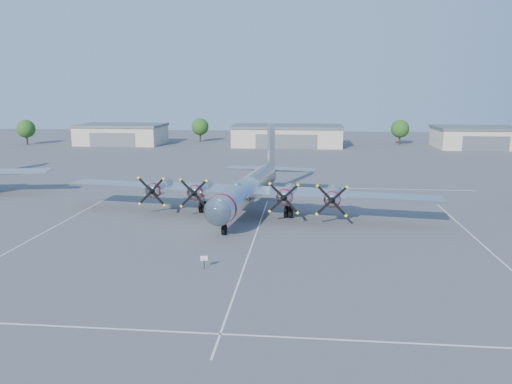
# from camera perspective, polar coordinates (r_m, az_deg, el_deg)

# --- Properties ---
(ground) EXTENTS (260.00, 260.00, 0.00)m
(ground) POSITION_cam_1_polar(r_m,az_deg,el_deg) (51.91, 0.04, -4.68)
(ground) COLOR #4F4F51
(ground) RESTS_ON ground
(parking_lines) EXTENTS (60.00, 50.08, 0.01)m
(parking_lines) POSITION_cam_1_polar(r_m,az_deg,el_deg) (50.24, -0.16, -5.23)
(parking_lines) COLOR silver
(parking_lines) RESTS_ON ground
(hangar_west) EXTENTS (22.60, 14.60, 5.40)m
(hangar_west) POSITION_cam_1_polar(r_m,az_deg,el_deg) (141.20, -15.09, 6.42)
(hangar_west) COLOR #B8AD92
(hangar_west) RESTS_ON ground
(hangar_center) EXTENTS (28.60, 14.60, 5.40)m
(hangar_center) POSITION_cam_1_polar(r_m,az_deg,el_deg) (132.16, 3.60, 6.46)
(hangar_center) COLOR #B8AD92
(hangar_center) RESTS_ON ground
(hangar_east) EXTENTS (20.60, 14.60, 5.40)m
(hangar_east) POSITION_cam_1_polar(r_m,az_deg,el_deg) (138.91, 23.90, 5.75)
(hangar_east) COLOR #B8AD92
(hangar_east) RESTS_ON ground
(tree_far_west) EXTENTS (4.80, 4.80, 6.64)m
(tree_far_west) POSITION_cam_1_polar(r_m,az_deg,el_deg) (148.32, -24.80, 6.57)
(tree_far_west) COLOR #382619
(tree_far_west) RESTS_ON ground
(tree_west) EXTENTS (4.80, 4.80, 6.64)m
(tree_west) POSITION_cam_1_polar(r_m,az_deg,el_deg) (143.12, -6.40, 7.42)
(tree_west) COLOR #382619
(tree_west) RESTS_ON ground
(tree_east) EXTENTS (4.80, 4.80, 6.64)m
(tree_east) POSITION_cam_1_polar(r_m,az_deg,el_deg) (140.21, 16.14, 6.95)
(tree_east) COLOR #382619
(tree_east) RESTS_ON ground
(main_bomber_b29) EXTENTS (47.77, 35.86, 9.75)m
(main_bomber_b29) POSITION_cam_1_polar(r_m,az_deg,el_deg) (60.89, -0.78, -2.22)
(main_bomber_b29) COLOR silver
(main_bomber_b29) RESTS_ON ground
(info_placard) EXTENTS (0.58, 0.20, 1.13)m
(info_placard) POSITION_cam_1_polar(r_m,az_deg,el_deg) (41.75, -5.96, -7.71)
(info_placard) COLOR black
(info_placard) RESTS_ON ground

